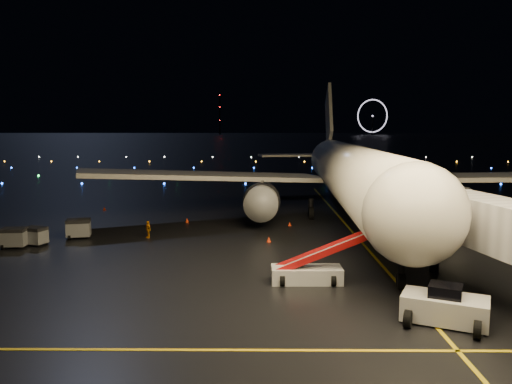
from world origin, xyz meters
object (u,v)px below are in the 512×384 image
Objects in this scene: crew_c at (148,229)px; baggage_cart_2 at (14,238)px; airliner at (349,141)px; baggage_cart_1 at (35,236)px; baggage_cart_0 at (79,229)px; pushback_tug at (445,304)px; belt_loader at (307,258)px.

baggage_cart_2 is at bearing -107.83° from crew_c.
baggage_cart_2 is (-33.12, -16.75, -8.28)m from airliner.
baggage_cart_0 is at bearing 63.32° from baggage_cart_1.
pushback_tug is 0.63× the size of belt_loader.
crew_c is at bearing 16.28° from baggage_cart_2.
crew_c reaches higher than baggage_cart_1.
belt_loader is at bearing -25.70° from baggage_cart_2.
belt_loader is 26.63m from baggage_cart_1.
baggage_cart_1 is at bearing 31.24° from baggage_cart_2.
airliner is at bearing 73.60° from belt_loader.
belt_loader is at bearing -103.18° from airliner.
baggage_cart_2 is (-32.73, 17.25, -0.18)m from pushback_tug.
pushback_tug reaches higher than crew_c.
baggage_cart_2 is (-11.25, -4.26, 0.06)m from crew_c.
crew_c is (-21.87, -12.49, -8.33)m from airliner.
baggage_cart_0 is (-21.23, 14.00, -0.81)m from belt_loader.
baggage_cart_0 is 5.98m from baggage_cart_2.
pushback_tug is 2.05× the size of baggage_cart_0.
baggage_cart_0 reaches higher than crew_c.
baggage_cart_2 is at bearing 177.15° from pushback_tug.
baggage_cart_0 reaches higher than baggage_cart_1.
airliner reaches higher than pushback_tug.
belt_loader is 20.28m from crew_c.
belt_loader reaches higher than crew_c.
airliner is 36.33m from baggage_cart_1.
pushback_tug is 36.23m from baggage_cart_1.
pushback_tug reaches higher than baggage_cart_1.
crew_c is 12.03m from baggage_cart_2.
airliner reaches higher than baggage_cart_2.
baggage_cart_0 is (-6.82, -0.24, 0.09)m from crew_c.
crew_c is 10.32m from baggage_cart_1.
pushback_tug is 2.67× the size of crew_c.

